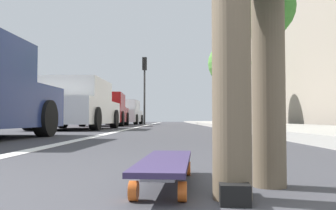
{
  "coord_description": "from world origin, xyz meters",
  "views": [
    {
      "loc": [
        -0.66,
        -0.13,
        0.28
      ],
      "look_at": [
        13.72,
        0.02,
        0.87
      ],
      "focal_mm": 39.0,
      "sensor_mm": 36.0,
      "label": 1
    }
  ],
  "objects": [
    {
      "name": "street_tree_far",
      "position": [
        16.43,
        -2.85,
        2.9
      ],
      "size": [
        2.03,
        2.03,
        3.95
      ],
      "color": "brown",
      "rests_on": "ground"
    },
    {
      "name": "skateboard",
      "position": [
        0.91,
        -0.1,
        0.09
      ],
      "size": [
        0.85,
        0.26,
        0.11
      ],
      "color": "orange",
      "rests_on": "ground"
    },
    {
      "name": "street_tree_mid",
      "position": [
        10.23,
        -2.85,
        3.61
      ],
      "size": [
        1.99,
        1.99,
        4.69
      ],
      "color": "brown",
      "rests_on": "ground"
    },
    {
      "name": "traffic_light",
      "position": [
        22.1,
        1.58,
        2.91
      ],
      "size": [
        0.33,
        0.28,
        4.21
      ],
      "color": "#2D2D2D",
      "rests_on": "ground"
    },
    {
      "name": "parked_car_end",
      "position": [
        21.65,
        2.72,
        0.69
      ],
      "size": [
        4.21,
        1.96,
        1.46
      ],
      "color": "silver",
      "rests_on": "ground"
    },
    {
      "name": "parked_car_mid",
      "position": [
        10.2,
        2.72,
        0.7
      ],
      "size": [
        4.45,
        2.05,
        1.47
      ],
      "color": "silver",
      "rests_on": "ground"
    },
    {
      "name": "building_facade",
      "position": [
        22.0,
        -6.23,
        5.93
      ],
      "size": [
        40.0,
        1.2,
        11.87
      ],
      "primitive_type": "cube",
      "color": "gray",
      "rests_on": "ground"
    },
    {
      "name": "ground_plane",
      "position": [
        10.0,
        0.0,
        0.0
      ],
      "size": [
        80.0,
        80.0,
        0.0
      ],
      "primitive_type": "plane",
      "color": "#38383D"
    },
    {
      "name": "sidewalk_curb",
      "position": [
        18.0,
        -3.25,
        0.06
      ],
      "size": [
        52.0,
        3.2,
        0.13
      ],
      "primitive_type": "cube",
      "color": "#9E9B93",
      "rests_on": "ground"
    },
    {
      "name": "lane_stripe_white",
      "position": [
        20.0,
        1.18,
        0.0
      ],
      "size": [
        52.0,
        0.16,
        0.01
      ],
      "primitive_type": "cube",
      "color": "silver",
      "rests_on": "ground"
    },
    {
      "name": "parked_car_far",
      "position": [
        16.03,
        2.88,
        0.71
      ],
      "size": [
        4.43,
        2.0,
        1.48
      ],
      "color": "maroon",
      "rests_on": "ground"
    }
  ]
}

